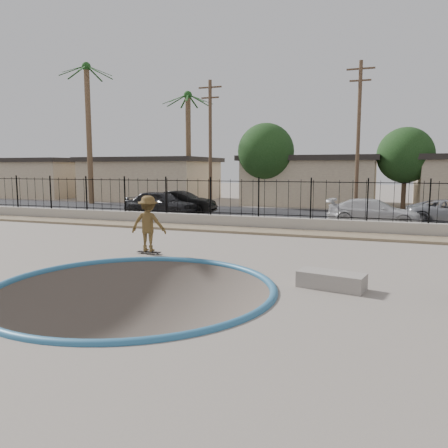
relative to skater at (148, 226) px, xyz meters
The scene contains 22 objects.
ground 9.42m from the skater, 78.27° to the left, with size 120.00×120.00×2.20m, color #6F665C.
bowl_pit 4.52m from the skater, 64.97° to the right, with size 6.84×6.84×1.80m, color #483F37, non-canonical shape.
coping_ring 4.52m from the skater, 64.97° to the right, with size 7.04×7.04×0.20m, color #2C6790.
rock_strip 6.54m from the skater, 73.23° to the left, with size 42.00×1.60×0.11m, color tan.
retaining_wall 7.56m from the skater, 75.65° to the left, with size 42.00×0.45×0.60m, color #A0998D.
fence 7.55m from the skater, 75.65° to the left, with size 40.00×0.04×1.80m.
street 14.16m from the skater, 82.40° to the left, with size 90.00×8.00×0.04m, color black.
house_west_far 35.16m from the skater, 138.04° to the left, with size 10.60×8.60×3.90m.
house_west 26.94m from the skater, 119.20° to the left, with size 11.60×8.60×3.90m.
house_center 23.60m from the skater, 85.45° to the left, with size 10.60×8.60×3.90m.
palm_left 23.81m from the skater, 131.67° to the left, with size 2.30×2.30×11.30m.
palm_mid 23.24m from the skater, 111.17° to the left, with size 2.30×2.30×9.30m.
utility_pole_left 16.94m from the skater, 104.48° to the left, with size 1.70×0.24×9.00m.
utility_pole_mid 17.51m from the skater, 69.86° to the left, with size 1.70×0.24×9.50m.
street_tree_left 20.29m from the skater, 93.24° to the left, with size 4.32×4.32×6.36m.
street_tree_mid 22.98m from the skater, 67.11° to the left, with size 3.96×3.96×5.83m.
skater is the anchor object (origin of this frame).
skateboard 0.90m from the skater, 104.04° to the right, with size 0.85×0.28×0.07m.
concrete_ledge 6.84m from the skater, 19.55° to the right, with size 1.60×0.70×0.40m, color gray.
car_a 11.65m from the skater, 116.08° to the left, with size 1.84×4.57×1.56m, color black.
car_b 12.83m from the skater, 110.67° to the left, with size 1.53×4.39×1.45m, color black.
car_c 12.59m from the skater, 55.73° to the left, with size 1.88×4.61×1.34m, color silver.
Camera 1 is at (5.65, -10.01, 2.94)m, focal length 35.00 mm.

